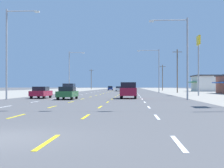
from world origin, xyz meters
name	(u,v)px	position (x,y,z in m)	size (l,w,h in m)	color
ground_plane	(114,93)	(0.00, 66.00, 0.00)	(572.00, 572.00, 0.00)	#4C4C4F
lot_apron_left	(7,93)	(-24.75, 66.00, 0.00)	(28.00, 440.00, 0.01)	gray
lane_markings	(120,91)	(0.00, 104.50, 0.01)	(10.64, 227.60, 0.01)	white
signal_span_wire	(72,16)	(0.31, 11.29, 5.94)	(25.75, 0.53, 9.68)	brown
sedan_inner_left_nearest	(68,93)	(-3.27, 28.13, 0.76)	(1.80, 4.50, 1.46)	#235B2D
sedan_far_left_near	(41,92)	(-7.22, 31.38, 0.76)	(1.80, 4.50, 1.46)	maroon
suv_inner_right_mid	(128,90)	(3.63, 31.43, 1.03)	(1.98, 4.90, 1.98)	maroon
suv_far_left_midfar	(69,89)	(-7.13, 49.52, 1.03)	(1.98, 4.90, 1.98)	white
sedan_inner_right_far	(129,90)	(3.50, 56.41, 0.76)	(1.80, 4.50, 1.46)	#B28C33
sedan_center_turn_farther	(119,89)	(0.23, 89.52, 0.76)	(1.80, 4.50, 1.46)	white
sedan_center_turn_farthest	(119,88)	(-0.22, 98.71, 0.76)	(1.80, 4.50, 1.46)	silver
hatchback_inner_left_distant_a	(110,88)	(-3.63, 110.64, 0.78)	(1.72, 3.90, 1.54)	navy
storefront_right_row_2	(211,83)	(27.49, 90.02, 2.39)	(11.68, 11.51, 4.74)	silver
pole_sign_right_row_1	(198,51)	(14.62, 44.01, 7.17)	(0.24, 2.14, 9.52)	gray
streetlight_left_row_0	(10,48)	(-9.79, 27.56, 5.89)	(3.87, 0.26, 10.28)	gray
streetlight_right_row_0	(183,52)	(9.68, 27.56, 5.30)	(4.28, 0.26, 9.06)	gray
streetlight_left_row_1	(71,69)	(-9.80, 65.56, 5.41)	(3.61, 0.26, 9.41)	gray
streetlight_right_row_1	(156,67)	(9.60, 65.56, 5.77)	(4.96, 0.26, 9.81)	gray
utility_pole_right_row_1	(177,70)	(14.70, 69.10, 5.26)	(2.20, 0.26, 10.12)	brown
utility_pole_right_row_2	(163,77)	(14.53, 104.40, 4.58)	(2.20, 0.26, 8.77)	brown
utility_pole_left_row_3	(91,79)	(-14.32, 141.17, 4.83)	(2.20, 0.26, 9.26)	brown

